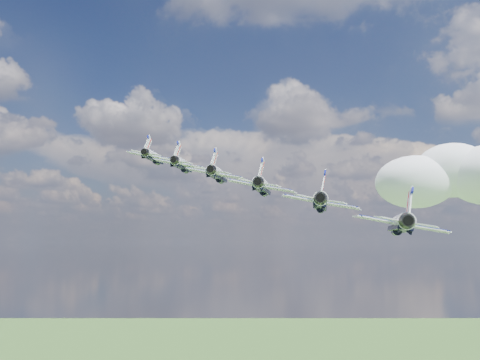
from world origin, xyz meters
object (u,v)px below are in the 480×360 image
(jet_1, at_px, (184,165))
(jet_5, at_px, (399,223))
(jet_4, at_px, (321,202))
(jet_2, at_px, (219,174))
(jet_3, at_px, (264,186))
(jet_0, at_px, (155,157))

(jet_1, height_order, jet_5, jet_1)
(jet_1, distance_m, jet_4, 36.51)
(jet_2, distance_m, jet_3, 12.17)
(jet_1, bearing_deg, jet_2, -45.48)
(jet_2, bearing_deg, jet_0, 134.52)
(jet_1, height_order, jet_4, jet_1)
(jet_0, relative_size, jet_2, 1.00)
(jet_4, bearing_deg, jet_2, 134.52)
(jet_0, height_order, jet_4, jet_0)
(jet_4, bearing_deg, jet_0, 134.52)
(jet_0, relative_size, jet_3, 1.00)
(jet_0, bearing_deg, jet_4, -45.48)
(jet_3, distance_m, jet_5, 24.34)
(jet_1, relative_size, jet_5, 1.00)
(jet_2, relative_size, jet_5, 1.00)
(jet_0, distance_m, jet_3, 36.51)
(jet_4, bearing_deg, jet_3, 134.52)
(jet_5, bearing_deg, jet_3, 134.52)
(jet_3, xyz_separation_m, jet_5, (19.03, -13.97, -5.95))
(jet_3, bearing_deg, jet_5, -45.48)
(jet_3, bearing_deg, jet_1, 134.52)
(jet_1, relative_size, jet_3, 1.00)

